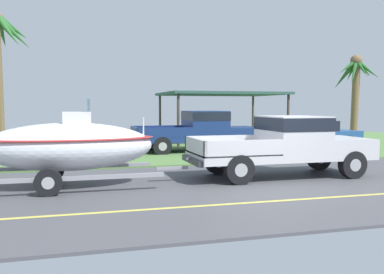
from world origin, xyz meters
TOP-DOWN VIEW (x-y plane):
  - ground at (0.00, 8.38)m, footprint 36.00×22.00m
  - pickup_truck_towing at (1.34, 1.16)m, footprint 5.59×2.04m
  - boat_on_trailer at (-5.07, 1.16)m, footprint 5.66×2.34m
  - parked_pickup_background at (0.80, 8.18)m, footprint 5.95×2.12m
  - parked_sedan_near at (6.25, 8.25)m, footprint 4.75×1.83m
  - carport_awning at (3.21, 12.81)m, footprint 6.62×5.18m
  - palm_tree_near_left at (11.67, 12.14)m, footprint 2.71×2.56m
  - palm_tree_near_right at (-8.40, 13.62)m, footprint 3.12×2.71m

SIDE VIEW (x-z plane):
  - ground at x=0.00m, z-range -0.07..0.04m
  - parked_sedan_near at x=6.25m, z-range -0.02..1.36m
  - pickup_truck_towing at x=1.34m, z-range 0.11..1.91m
  - parked_pickup_background at x=0.80m, z-range 0.11..1.98m
  - boat_on_trailer at x=-5.07m, z-range -0.08..2.20m
  - carport_awning at x=3.21m, z-range 1.30..4.15m
  - palm_tree_near_left at x=11.67m, z-range 1.12..6.32m
  - palm_tree_near_right at x=-8.40m, z-range 2.05..8.91m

